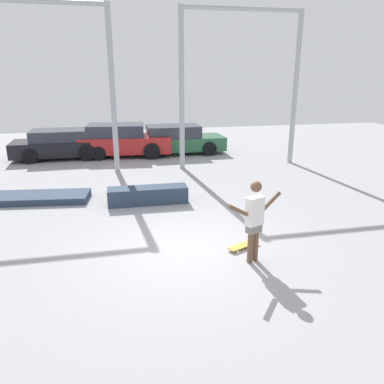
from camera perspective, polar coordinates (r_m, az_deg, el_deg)
ground_plane at (r=8.01m, az=-0.81°, el=-8.82°), size 36.00×36.00×0.00m
skateboarder at (r=7.28m, az=9.49°, el=-3.79°), size 1.29×0.62×1.66m
skateboard at (r=8.15m, az=7.84°, el=-8.02°), size 0.79×0.50×0.08m
grind_box at (r=10.76m, az=-6.75°, el=-0.49°), size 2.27×0.62×0.48m
manual_pad at (r=11.87m, az=-23.14°, el=-0.81°), size 3.31×1.41×0.20m
canopy_support_left at (r=14.25m, az=-21.77°, el=16.19°), size 4.78×0.20×5.86m
canopy_support_right at (r=14.94m, az=7.47°, el=17.25°), size 4.78×0.20×5.86m
parked_car_black at (r=17.35m, az=-18.84°, el=6.90°), size 4.47×1.91×1.25m
parked_car_red at (r=17.14m, az=-10.98°, el=7.69°), size 4.55×2.21×1.42m
parked_car_green at (r=17.43m, az=-2.50°, el=7.94°), size 4.34×1.87×1.29m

